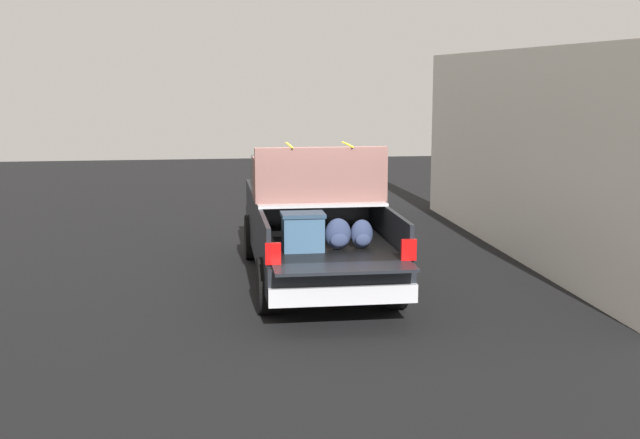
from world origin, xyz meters
The scene contains 3 objects.
ground_plane centered at (0.00, 0.00, 0.00)m, with size 40.00×40.00×0.00m, color black.
pickup_truck centered at (0.36, 0.00, 0.95)m, with size 6.05×2.06×2.23m.
building_facade centered at (1.56, -3.94, 1.86)m, with size 10.42×0.36×3.72m, color silver.
Camera 1 is at (-12.88, 1.70, 3.26)m, focal length 46.67 mm.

